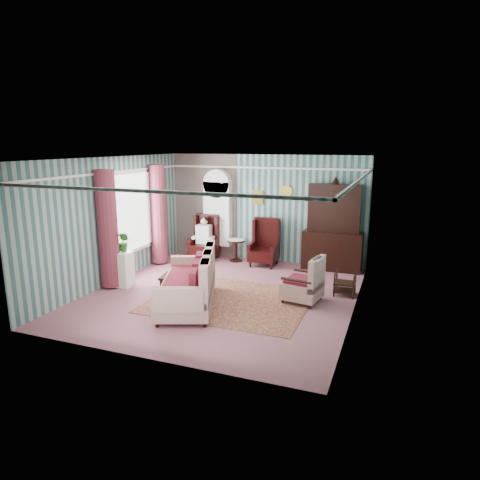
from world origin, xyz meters
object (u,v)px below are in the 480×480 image
at_px(wingback_right, 264,243).
at_px(coffee_table, 182,285).
at_px(bookcase, 218,218).
at_px(dresser_hutch, 333,225).
at_px(sofa, 187,280).
at_px(floral_armchair, 303,278).
at_px(nest_table, 345,283).
at_px(wingback_left, 204,238).
at_px(seated_woman, 204,239).
at_px(round_side_table, 236,250).
at_px(plant_stand, 120,269).

height_order(wingback_right, coffee_table, wingback_right).
bearing_deg(bookcase, wingback_right, -14.57).
distance_m(bookcase, dresser_hutch, 3.25).
distance_m(sofa, floral_armchair, 2.35).
bearing_deg(nest_table, wingback_left, 159.15).
relative_size(nest_table, floral_armchair, 0.54).
bearing_deg(floral_armchair, wingback_left, 64.78).
relative_size(sofa, floral_armchair, 2.28).
bearing_deg(wingback_left, floral_armchair, -34.32).
xyz_separation_m(wingback_right, coffee_table, (-0.96, -2.80, -0.41)).
relative_size(seated_woman, nest_table, 2.19).
height_order(wingback_left, sofa, wingback_left).
xyz_separation_m(bookcase, wingback_right, (1.50, -0.39, -0.50)).
relative_size(wingback_left, nest_table, 2.31).
bearing_deg(nest_table, wingback_right, 146.25).
distance_m(wingback_left, round_side_table, 0.97).
bearing_deg(dresser_hutch, round_side_table, -177.36).
relative_size(dresser_hutch, seated_woman, 2.00).
relative_size(bookcase, coffee_table, 2.67).
bearing_deg(dresser_hutch, seated_woman, -175.59).
height_order(wingback_left, round_side_table, wingback_left).
bearing_deg(wingback_right, coffee_table, -108.84).
height_order(dresser_hutch, nest_table, dresser_hutch).
bearing_deg(coffee_table, sofa, -51.73).
distance_m(nest_table, sofa, 3.38).
bearing_deg(floral_armchair, sofa, 126.09).
distance_m(dresser_hutch, seated_woman, 3.56).
relative_size(wingback_right, floral_armchair, 1.26).
xyz_separation_m(wingback_right, floral_armchair, (1.55, -2.25, -0.13)).
height_order(seated_woman, nest_table, seated_woman).
bearing_deg(nest_table, sofa, -148.37).
distance_m(bookcase, floral_armchair, 4.08).
bearing_deg(nest_table, floral_armchair, -137.88).
distance_m(sofa, coffee_table, 0.73).
relative_size(nest_table, plant_stand, 0.68).
height_order(round_side_table, coffee_table, round_side_table).
xyz_separation_m(dresser_hutch, wingback_left, (-3.50, -0.27, -0.55)).
bearing_deg(sofa, wingback_right, -30.32).
xyz_separation_m(seated_woman, floral_armchair, (3.30, -2.25, -0.09)).
bearing_deg(round_side_table, dresser_hutch, 2.64).
distance_m(wingback_right, coffee_table, 2.99).
relative_size(dresser_hutch, wingback_right, 1.89).
distance_m(dresser_hutch, wingback_left, 3.55).
height_order(sofa, coffee_table, sofa).
xyz_separation_m(bookcase, sofa, (0.95, -3.71, -0.58)).
bearing_deg(round_side_table, sofa, -85.06).
bearing_deg(dresser_hutch, sofa, -122.66).
xyz_separation_m(round_side_table, plant_stand, (-1.70, -2.90, 0.10)).
distance_m(bookcase, nest_table, 4.37).
height_order(bookcase, wingback_right, bookcase).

